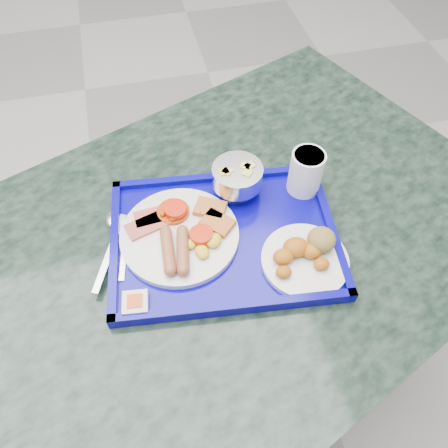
% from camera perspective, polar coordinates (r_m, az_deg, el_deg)
% --- Properties ---
extents(floor, '(6.00, 6.00, 0.00)m').
position_cam_1_polar(floor, '(1.63, -15.54, -11.63)').
color(floor, '#98989B').
rests_on(floor, ground).
extents(table, '(1.39, 1.18, 0.74)m').
position_cam_1_polar(table, '(1.01, -0.40, -7.80)').
color(table, slate).
rests_on(table, floor).
extents(tray, '(0.46, 0.36, 0.03)m').
position_cam_1_polar(tray, '(0.83, 0.00, -1.86)').
color(tray, '#07038C').
rests_on(tray, table).
extents(main_plate, '(0.22, 0.22, 0.03)m').
position_cam_1_polar(main_plate, '(0.82, -5.45, -1.25)').
color(main_plate, silver).
rests_on(main_plate, tray).
extents(bread_plate, '(0.16, 0.16, 0.05)m').
position_cam_1_polar(bread_plate, '(0.80, 10.71, -3.91)').
color(bread_plate, silver).
rests_on(bread_plate, tray).
extents(fruit_bowl, '(0.10, 0.10, 0.07)m').
position_cam_1_polar(fruit_bowl, '(0.87, 1.76, 6.22)').
color(fruit_bowl, silver).
rests_on(fruit_bowl, tray).
extents(juice_cup, '(0.07, 0.07, 0.09)m').
position_cam_1_polar(juice_cup, '(0.88, 10.67, 6.83)').
color(juice_cup, white).
rests_on(juice_cup, tray).
extents(spoon, '(0.05, 0.16, 0.01)m').
position_cam_1_polar(spoon, '(0.86, -13.97, -0.51)').
color(spoon, silver).
rests_on(spoon, tray).
extents(knife, '(0.08, 0.17, 0.00)m').
position_cam_1_polar(knife, '(0.84, -14.66, -3.55)').
color(knife, silver).
rests_on(knife, tray).
extents(jam_packet, '(0.05, 0.05, 0.02)m').
position_cam_1_polar(jam_packet, '(0.77, -11.50, -10.09)').
color(jam_packet, silver).
rests_on(jam_packet, tray).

